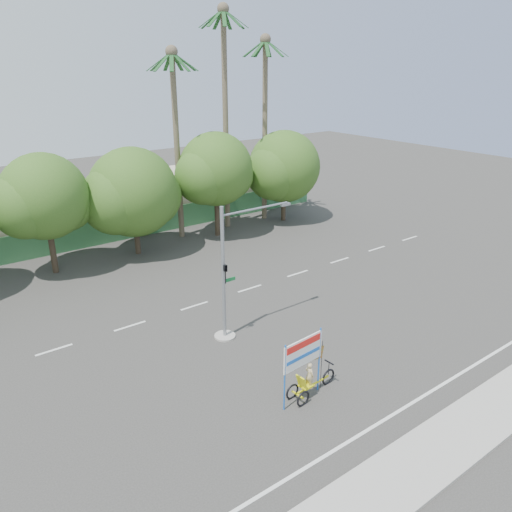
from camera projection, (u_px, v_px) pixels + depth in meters
ground at (313, 355)px, 24.29m from camera, size 120.00×120.00×0.00m
sidewalk_near at (450, 442)px, 18.66m from camera, size 50.00×2.40×0.12m
fence at (131, 226)px, 39.98m from camera, size 38.00×0.08×2.00m
building_right at (190, 191)px, 47.50m from camera, size 14.00×8.00×3.60m
tree_left at (44, 200)px, 31.97m from camera, size 6.66×5.60×8.07m
tree_center at (132, 195)px, 35.52m from camera, size 7.62×6.40×7.85m
tree_right at (215, 172)px, 39.14m from camera, size 6.90×5.80×8.36m
tree_far_right at (284, 169)px, 43.24m from camera, size 7.38×6.20×7.94m
palm_tall at (225, 100)px, 39.49m from camera, size 3.73×3.79×17.45m
palm_mid at (265, 111)px, 42.10m from camera, size 3.73×3.79×15.45m
palm_short at (176, 125)px, 37.57m from camera, size 3.73×3.79×14.45m
traffic_signal at (229, 284)px, 24.98m from camera, size 4.72×1.10×7.00m
trike_billboard at (307, 372)px, 20.83m from camera, size 3.15×0.79×3.10m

